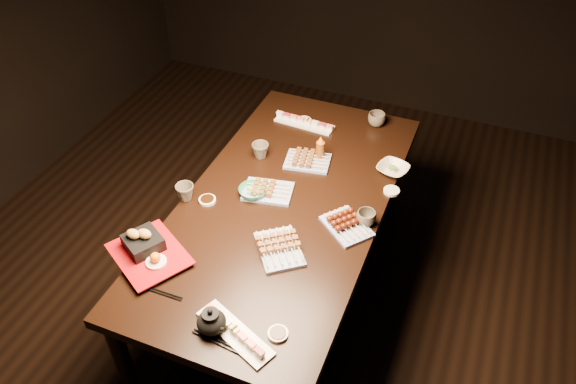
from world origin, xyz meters
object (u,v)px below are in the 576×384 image
Objects in this scene: yakitori_plate_center at (268,188)px; tempura_tray at (148,248)px; teacup_far_right at (377,119)px; teacup_far_left at (260,151)px; teapot at (211,320)px; yakitori_plate_left at (308,158)px; sushi_platter_near at (235,331)px; edamame_bowl_green at (253,192)px; dining_table at (284,256)px; teacup_mid_right at (366,218)px; edamame_bowl_cream at (393,169)px; sushi_platter_far at (304,121)px; teacup_near_left at (185,192)px; yakitori_plate_right at (279,246)px; condiment_bottle at (320,148)px.

tempura_tray reaches higher than yakitori_plate_center.
tempura_tray is 1.45m from teacup_far_right.
teacup_far_left is 1.06m from teapot.
yakitori_plate_left is 0.68× the size of tempura_tray.
teacup_far_left is at bearing 132.05° from sushi_platter_near.
dining_table is at bearing 4.08° from edamame_bowl_green.
sushi_platter_near is 0.78m from edamame_bowl_green.
sushi_platter_near is at bearing -110.85° from teacup_mid_right.
dining_table is 0.79m from tempura_tray.
sushi_platter_far is at bearing 157.43° from edamame_bowl_cream.
teacup_mid_right is (0.78, 0.53, -0.03)m from tempura_tray.
edamame_bowl_green is 1.57× the size of teacup_near_left.
sushi_platter_far is 0.65m from edamame_bowl_green.
tempura_tray is at bearing -179.78° from sushi_platter_near.
edamame_bowl_green is 0.55m from teacup_mid_right.
teacup_far_right is (0.62, 1.31, -0.02)m from tempura_tray.
yakitori_plate_right is 0.38m from edamame_bowl_green.
teacup_far_left reaches higher than teacup_far_right.
dining_table is 5.29× the size of sushi_platter_near.
edamame_bowl_green is 1.55× the size of teacup_mid_right.
yakitori_plate_left is at bearing -131.27° from condiment_bottle.
tempura_tray is at bearing -115.53° from condiment_bottle.
condiment_bottle is (0.48, 0.52, 0.03)m from teacup_near_left.
teacup_near_left reaches higher than yakitori_plate_center.
tempura_tray is 1.01m from condiment_bottle.
sushi_platter_near is 1.05× the size of tempura_tray.
dining_table is at bearing 84.65° from tempura_tray.
edamame_bowl_green is (-0.15, -0.33, -0.01)m from yakitori_plate_left.
dining_table is at bearing 106.66° from sushi_platter_far.
condiment_bottle reaches higher than sushi_platter_far.
sushi_platter_far is 3.83× the size of teacup_far_left.
yakitori_plate_right is at bearing -114.32° from edamame_bowl_cream.
yakitori_plate_left reaches higher than sushi_platter_far.
condiment_bottle is at bearing 116.33° from sushi_platter_near.
edamame_bowl_green is 0.90× the size of edamame_bowl_cream.
yakitori_plate_center is 0.49m from teacup_mid_right.
yakitori_plate_center is (-0.10, 0.03, 0.40)m from dining_table.
tempura_tray is at bearing 171.82° from teapot.
edamame_bowl_green is at bearing -175.65° from yakitori_plate_right.
teacup_far_left reaches higher than sushi_platter_far.
teacup_far_left is at bearing 156.62° from teacup_mid_right.
teacup_far_left reaches higher than teacup_mid_right.
teapot reaches higher than teacup_far_left.
teacup_far_right is at bearing 135.70° from yakitori_plate_right.
sushi_platter_near is at bearing -94.58° from teacup_far_right.
sushi_platter_near is at bearing -70.31° from edamame_bowl_green.
edamame_bowl_cream is (0.42, 0.08, -0.01)m from yakitori_plate_left.
teacup_mid_right is (0.29, 0.30, 0.00)m from yakitori_plate_right.
teacup_near_left is 0.99× the size of teacup_mid_right.
dining_table is 5.55× the size of tempura_tray.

